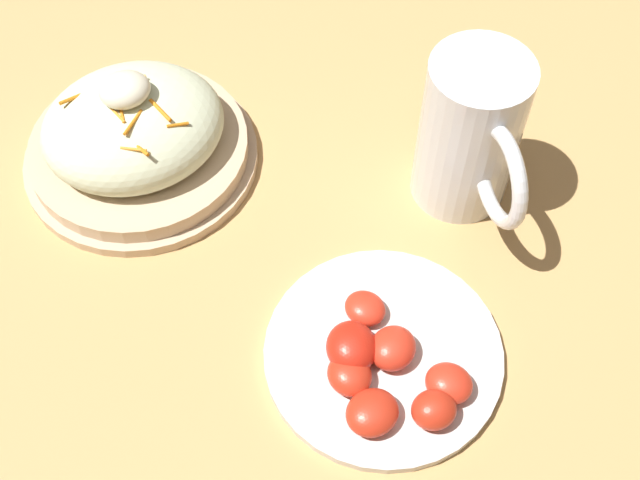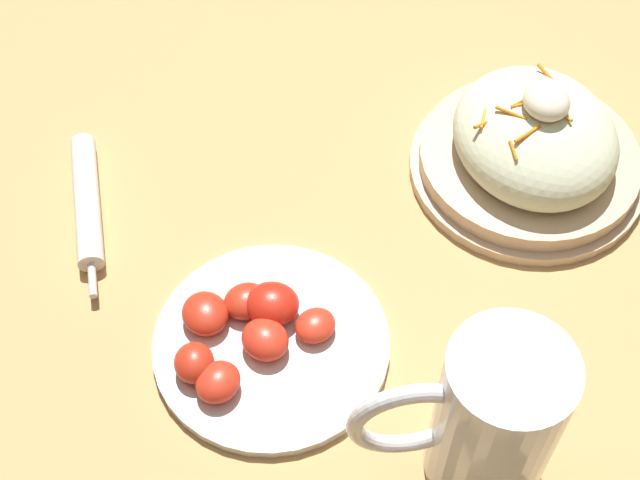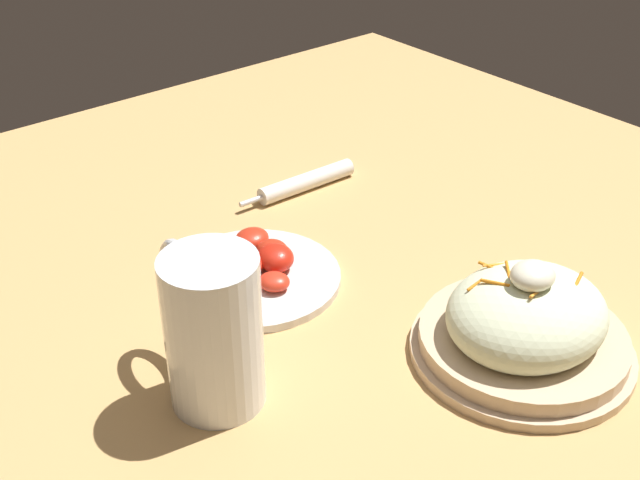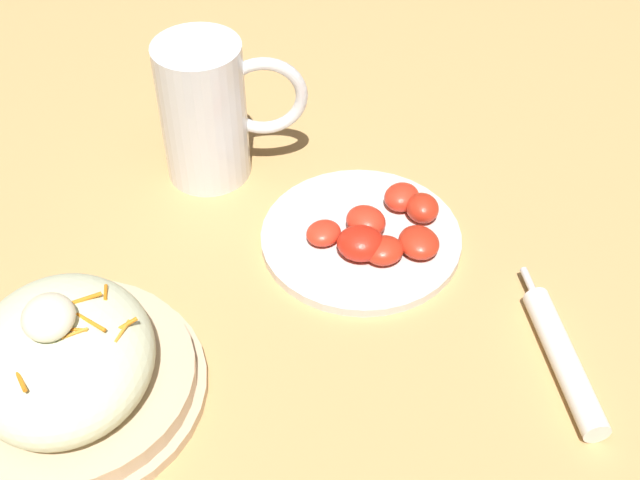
# 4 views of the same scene
# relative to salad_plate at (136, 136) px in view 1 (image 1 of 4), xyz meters

# --- Properties ---
(ground_plane) EXTENTS (1.43, 1.43, 0.00)m
(ground_plane) POSITION_rel_salad_plate_xyz_m (0.08, -0.20, -0.04)
(ground_plane) COLOR tan
(salad_plate) EXTENTS (0.24, 0.24, 0.12)m
(salad_plate) POSITION_rel_salad_plate_xyz_m (0.00, 0.00, 0.00)
(salad_plate) COLOR #D1B28E
(salad_plate) RESTS_ON ground_plane
(beer_mug) EXTENTS (0.09, 0.16, 0.16)m
(beer_mug) POSITION_rel_salad_plate_xyz_m (0.29, -0.15, 0.04)
(beer_mug) COLOR white
(beer_mug) RESTS_ON ground_plane
(tomato_plate) EXTENTS (0.21, 0.21, 0.04)m
(tomato_plate) POSITION_rel_salad_plate_xyz_m (0.14, -0.30, -0.03)
(tomato_plate) COLOR silver
(tomato_plate) RESTS_ON ground_plane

